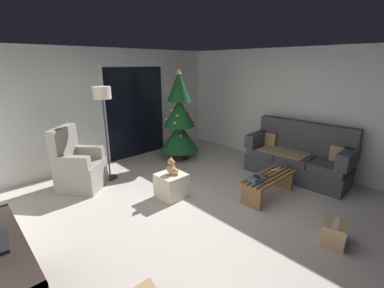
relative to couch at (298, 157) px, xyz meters
The scene contains 17 objects.
ground_plane 2.37m from the couch, behind, with size 7.00×7.00×0.00m, color #BCB2A8.
wall_back 4.19m from the couch, 124.43° to the left, with size 5.72×0.12×2.50m, color silver.
wall_right 1.06m from the couch, 30.58° to the left, with size 0.12×6.00×2.50m, color silver.
patio_door_frame 3.75m from the couch, 115.99° to the left, with size 1.60×0.02×2.20m, color silver.
patio_door_glass 3.72m from the couch, 116.12° to the left, with size 1.50×0.02×2.10m, color black.
couch is the anchor object (origin of this frame).
coffee_table 1.18m from the couch, behind, with size 1.10×0.40×0.38m.
remote_white 0.89m from the couch, behind, with size 0.04×0.16×0.02m, color silver.
remote_graphite 1.23m from the couch, behind, with size 0.04×0.16×0.02m, color #333338.
book_stack 1.54m from the couch, behind, with size 0.23×0.20×0.09m.
cell_phone 1.52m from the couch, behind, with size 0.07×0.14×0.01m, color black.
christmas_tree 2.65m from the couch, 113.74° to the left, with size 0.91×0.91×2.07m.
armchair 4.17m from the couch, 144.06° to the left, with size 0.97×0.97×1.13m.
floor_lamp 3.88m from the couch, 138.54° to the left, with size 0.32×0.32×1.78m.
ottoman 2.60m from the couch, 156.23° to the left, with size 0.44×0.44×0.41m, color beige.
teddy_bear_honey 2.58m from the couch, 156.31° to the left, with size 0.22×0.21×0.29m.
cardboard_box_taped_mid_floor 2.09m from the couch, 141.34° to the right, with size 0.40×0.34×0.29m.
Camera 1 is at (-2.55, -2.46, 2.19)m, focal length 24.59 mm.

